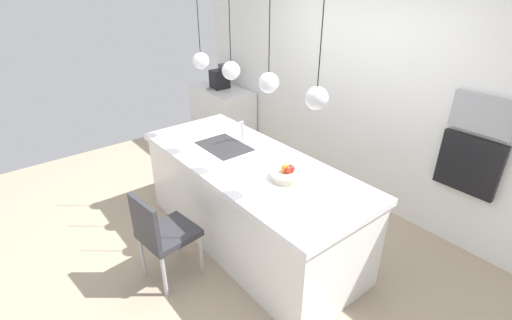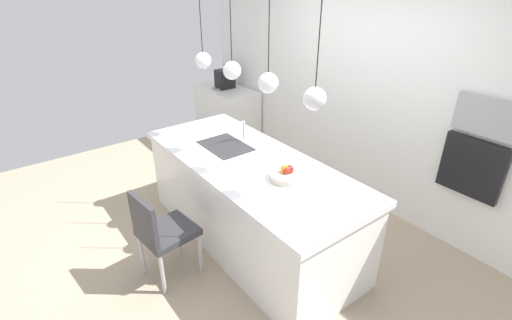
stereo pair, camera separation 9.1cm
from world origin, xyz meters
TOP-DOWN VIEW (x-y plane):
  - floor at (0.00, 0.00)m, footprint 6.60×6.60m
  - back_wall at (0.00, 1.65)m, footprint 6.00×0.10m
  - kitchen_island at (0.00, 0.00)m, footprint 2.54×1.04m
  - sink_basin at (-0.43, 0.00)m, footprint 0.56×0.40m
  - faucet at (-0.43, 0.21)m, footprint 0.02×0.17m
  - fruit_bowl at (0.47, 0.05)m, footprint 0.30×0.30m
  - side_counter at (-2.40, 1.28)m, footprint 1.10×0.60m
  - coffee_machine at (-2.43, 1.28)m, footprint 0.20×0.35m
  - microwave at (1.35, 1.58)m, footprint 0.54×0.08m
  - oven at (1.35, 1.58)m, footprint 0.56×0.08m
  - chair_near at (-0.03, -0.95)m, footprint 0.47×0.50m
  - pendant_light_left at (-0.79, 0.00)m, footprint 0.17×0.17m
  - pendant_light_center_left at (-0.26, 0.00)m, footprint 0.17×0.17m
  - pendant_light_center_right at (0.26, 0.00)m, footprint 0.17×0.17m
  - pendant_light_right at (0.79, 0.00)m, footprint 0.17×0.17m

SIDE VIEW (x-z plane):
  - floor at x=0.00m, z-range 0.00..0.00m
  - side_counter at x=-2.40m, z-range 0.00..0.87m
  - kitchen_island at x=0.00m, z-range 0.00..0.93m
  - chair_near at x=-0.03m, z-range 0.06..0.96m
  - sink_basin at x=-0.43m, z-range 0.91..0.93m
  - oven at x=1.35m, z-range 0.64..1.20m
  - fruit_bowl at x=0.47m, z-range 0.90..1.04m
  - coffee_machine at x=-2.43m, z-range 0.84..1.22m
  - faucet at x=-0.43m, z-range 0.96..1.18m
  - back_wall at x=0.00m, z-range 0.00..2.60m
  - microwave at x=1.35m, z-range 1.25..1.59m
  - pendant_light_left at x=-0.79m, z-range 1.36..2.13m
  - pendant_light_center_left at x=-0.26m, z-range 1.36..2.13m
  - pendant_light_center_right at x=0.26m, z-range 1.36..2.13m
  - pendant_light_right at x=0.79m, z-range 1.36..2.13m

